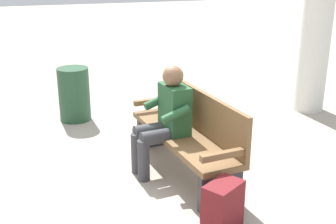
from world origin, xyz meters
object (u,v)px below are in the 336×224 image
at_px(backpack, 222,207).
at_px(bench_near, 189,132).
at_px(person_seated, 165,117).
at_px(trash_bin, 74,94).

bearing_deg(backpack, bench_near, -6.71).
bearing_deg(bench_near, backpack, 168.39).
relative_size(bench_near, person_seated, 1.56).
xyz_separation_m(backpack, trash_bin, (3.18, 0.81, 0.17)).
relative_size(person_seated, backpack, 2.71).
relative_size(bench_near, backpack, 4.22).
bearing_deg(trash_bin, backpack, -165.65).
height_order(backpack, trash_bin, trash_bin).
bearing_deg(backpack, person_seated, 5.27).
height_order(bench_near, trash_bin, bench_near).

